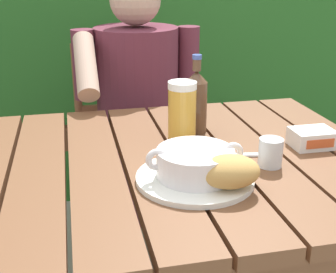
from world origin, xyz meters
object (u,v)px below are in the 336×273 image
at_px(person_eating, 139,105).
at_px(bread_roll, 229,171).
at_px(serving_plate, 195,178).
at_px(beer_bottle, 196,100).
at_px(water_glass_small, 271,152).
at_px(butter_tub, 312,138).
at_px(chair_near_diner, 134,146).
at_px(table_knife, 233,155).
at_px(beer_glass, 182,111).
at_px(soup_bowl, 195,162).

bearing_deg(person_eating, bread_roll, -86.24).
relative_size(serving_plate, beer_bottle, 1.19).
height_order(beer_bottle, water_glass_small, beer_bottle).
relative_size(person_eating, butter_tub, 11.13).
xyz_separation_m(chair_near_diner, water_glass_small, (0.19, -0.96, 0.35)).
height_order(water_glass_small, table_knife, water_glass_small).
bearing_deg(serving_plate, beer_glass, 82.64).
xyz_separation_m(person_eating, butter_tub, (0.35, -0.67, 0.08)).
bearing_deg(serving_plate, beer_bottle, 74.07).
bearing_deg(water_glass_small, person_eating, 104.40).
bearing_deg(water_glass_small, beer_bottle, 112.35).
relative_size(person_eating, beer_glass, 7.45).
bearing_deg(person_eating, chair_near_diner, 89.15).
bearing_deg(beer_bottle, beer_glass, -133.98).
distance_m(beer_glass, table_knife, 0.18).
height_order(chair_near_diner, person_eating, person_eating).
relative_size(chair_near_diner, soup_bowl, 4.10).
bearing_deg(butter_tub, beer_bottle, 146.91).
distance_m(beer_bottle, water_glass_small, 0.29).
distance_m(chair_near_diner, soup_bowl, 1.06).
bearing_deg(person_eating, table_knife, -79.24).
bearing_deg(butter_tub, person_eating, 117.80).
bearing_deg(water_glass_small, serving_plate, -169.38).
bearing_deg(bread_roll, soup_bowl, 130.60).
distance_m(serving_plate, beer_bottle, 0.32).
distance_m(serving_plate, bread_roll, 0.09).
bearing_deg(soup_bowl, beer_bottle, 74.07).
height_order(chair_near_diner, soup_bowl, chair_near_diner).
xyz_separation_m(chair_near_diner, bread_roll, (0.05, -1.06, 0.36)).
distance_m(water_glass_small, butter_tub, 0.18).
distance_m(soup_bowl, bread_roll, 0.09).
bearing_deg(table_knife, bread_roll, -113.21).
bearing_deg(bread_roll, serving_plate, 130.60).
distance_m(person_eating, soup_bowl, 0.81).
xyz_separation_m(bread_roll, table_knife, (0.07, 0.17, -0.04)).
bearing_deg(butter_tub, soup_bowl, -160.33).
bearing_deg(chair_near_diner, soup_bowl, -90.09).
height_order(bread_roll, beer_bottle, beer_bottle).
relative_size(soup_bowl, beer_bottle, 1.00).
height_order(person_eating, beer_bottle, person_eating).
bearing_deg(soup_bowl, beer_glass, 82.64).
relative_size(water_glass_small, table_knife, 0.43).
relative_size(person_eating, serving_plate, 4.62).
xyz_separation_m(serving_plate, water_glass_small, (0.19, 0.04, 0.03)).
bearing_deg(table_knife, serving_plate, -140.05).
bearing_deg(beer_glass, beer_bottle, 46.02).
height_order(person_eating, serving_plate, person_eating).
height_order(bread_roll, water_glass_small, bread_roll).
relative_size(beer_bottle, water_glass_small, 3.24).
xyz_separation_m(chair_near_diner, beer_bottle, (0.08, -0.69, 0.41)).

